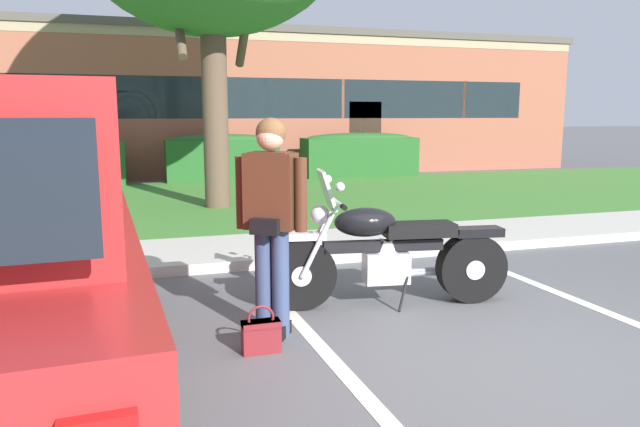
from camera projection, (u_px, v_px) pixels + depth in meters
name	position (u px, v px, depth m)	size (l,w,h in m)	color
ground_plane	(497.00, 360.00, 4.25)	(140.00, 140.00, 0.00)	#565659
curb_strip	(349.00, 256.00, 7.11)	(60.00, 0.20, 0.12)	#B7B2A8
concrete_walk	(327.00, 243.00, 7.91)	(60.00, 1.50, 0.08)	#B7B2A8
grass_lawn	(260.00, 200.00, 12.00)	(60.00, 7.19, 0.06)	#3D752D
stall_stripe_0	(340.00, 368.00, 4.10)	(0.12, 4.40, 0.01)	silver
motorcycle	(397.00, 253.00, 5.40)	(2.24, 0.82, 1.26)	black
rider_person	(271.00, 212.00, 4.56)	(0.50, 0.41, 1.70)	black
handbag	(261.00, 333.00, 4.36)	(0.28, 0.13, 0.36)	maroon
hedge_left	(63.00, 160.00, 14.14)	(2.82, 0.90, 1.24)	#235623
hedge_center_left	(222.00, 157.00, 15.26)	(2.84, 0.90, 1.24)	#235623
hedge_center_right	(360.00, 154.00, 16.37)	(3.18, 0.90, 1.24)	#235623
brick_building	(186.00, 105.00, 21.14)	(23.37, 11.30, 4.15)	#93513D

